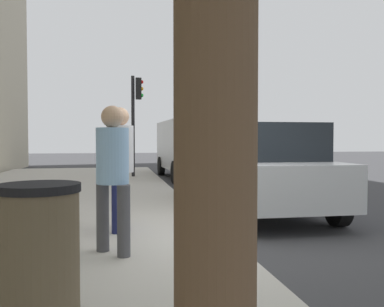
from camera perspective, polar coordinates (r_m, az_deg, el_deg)
name	(u,v)px	position (r m, az deg, el deg)	size (l,w,h in m)	color
ground_plane	(219,239)	(6.31, 3.73, -11.60)	(80.00, 80.00, 0.00)	#38383A
sidewalk_slab	(4,243)	(6.29, -24.38, -11.11)	(28.00, 6.00, 0.15)	#B7B2A8
parking_meter	(187,160)	(6.17, -0.69, -0.94)	(0.36, 0.12, 1.41)	gray
pedestrian_at_meter	(120,158)	(6.13, -9.82, -0.57)	(0.53, 0.39, 1.79)	#191E4C
pedestrian_bystander	(113,168)	(4.88, -10.83, -1.90)	(0.44, 0.39, 1.72)	#47474C
parked_sedan_near	(262,169)	(8.37, 9.55, -2.07)	(4.41, 2.00, 1.77)	silver
parked_van_far	(192,145)	(15.71, 0.05, 1.14)	(5.27, 2.26, 2.18)	silver
traffic_signal	(136,109)	(15.14, -7.71, 6.08)	(0.24, 0.44, 3.60)	black
trash_bin	(40,253)	(3.26, -20.14, -12.71)	(0.59, 0.59, 1.01)	brown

